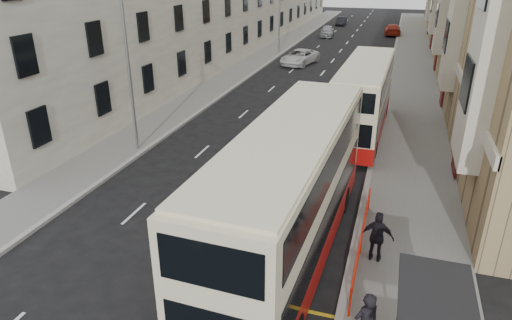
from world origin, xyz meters
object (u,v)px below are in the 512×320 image
(street_lamp_far, at_px, (280,11))
(double_decker_front, at_px, (290,195))
(street_lamp_near, at_px, (129,67))
(pedestrian_far, at_px, (378,237))
(double_decker_rear, at_px, (364,99))
(car_silver, at_px, (327,31))
(car_red, at_px, (393,30))
(car_dark, at_px, (341,21))
(white_van, at_px, (300,57))

(street_lamp_far, bearing_deg, double_decker_front, -74.63)
(street_lamp_near, relative_size, street_lamp_far, 1.00)
(pedestrian_far, bearing_deg, street_lamp_near, -21.82)
(street_lamp_far, bearing_deg, double_decker_rear, -64.29)
(pedestrian_far, distance_m, car_silver, 51.65)
(double_decker_front, bearing_deg, street_lamp_near, 147.33)
(car_silver, bearing_deg, pedestrian_far, -84.10)
(pedestrian_far, height_order, car_red, pedestrian_far)
(car_silver, bearing_deg, car_dark, 83.63)
(street_lamp_near, height_order, white_van, street_lamp_near)
(car_silver, bearing_deg, car_red, 20.58)
(street_lamp_near, relative_size, white_van, 1.53)
(white_van, relative_size, car_red, 1.00)
(white_van, distance_m, car_red, 24.59)
(street_lamp_near, relative_size, car_silver, 1.82)
(double_decker_rear, distance_m, car_red, 41.93)
(double_decker_rear, xyz_separation_m, pedestrian_far, (1.77, -12.89, -1.14))
(double_decker_front, relative_size, car_red, 2.37)
(street_lamp_far, height_order, car_silver, street_lamp_far)
(street_lamp_near, height_order, double_decker_rear, street_lamp_near)
(double_decker_rear, height_order, car_silver, double_decker_rear)
(white_van, bearing_deg, car_dark, 103.43)
(double_decker_rear, xyz_separation_m, white_van, (-7.92, 18.69, -1.49))
(double_decker_front, distance_m, white_van, 32.94)
(car_dark, bearing_deg, double_decker_rear, -81.28)
(white_van, bearing_deg, car_red, 83.81)
(street_lamp_near, xyz_separation_m, double_decker_rear, (11.35, 6.43, -2.42))
(street_lamp_near, height_order, pedestrian_far, street_lamp_near)
(pedestrian_far, distance_m, white_van, 33.04)
(double_decker_front, xyz_separation_m, double_decker_rear, (1.16, 13.50, -0.27))
(white_van, xyz_separation_m, car_dark, (-0.19, 31.78, -0.08))
(double_decker_front, bearing_deg, double_decker_rear, 87.16)
(street_lamp_far, relative_size, double_decker_rear, 0.73)
(double_decker_front, distance_m, car_silver, 51.78)
(street_lamp_far, xyz_separation_m, car_silver, (3.02, 14.19, -3.89))
(double_decker_front, bearing_deg, car_red, 90.67)
(double_decker_front, height_order, double_decker_rear, double_decker_front)
(pedestrian_far, xyz_separation_m, car_silver, (-10.10, 50.65, -0.33))
(car_silver, height_order, car_red, car_red)
(white_van, bearing_deg, street_lamp_far, 138.21)
(street_lamp_far, height_order, pedestrian_far, street_lamp_far)
(pedestrian_far, xyz_separation_m, car_dark, (-9.88, 63.37, -0.43))
(car_dark, bearing_deg, car_silver, -91.39)
(pedestrian_far, height_order, white_van, pedestrian_far)
(white_van, bearing_deg, double_decker_rear, -53.94)
(street_lamp_far, xyz_separation_m, car_red, (11.55, 18.34, -3.88))
(double_decker_front, xyz_separation_m, car_silver, (-7.16, 51.25, -1.74))
(street_lamp_far, height_order, car_dark, street_lamp_far)
(car_silver, bearing_deg, double_decker_front, -87.42)
(street_lamp_near, relative_size, car_dark, 2.05)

